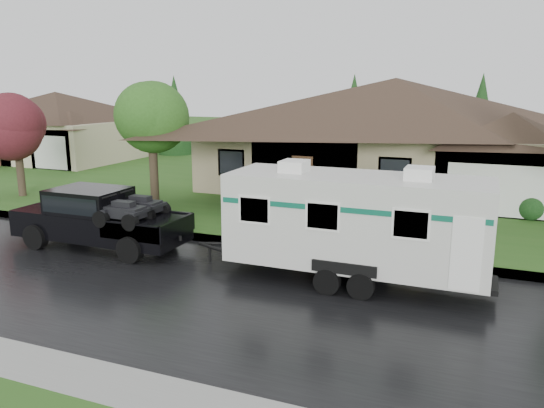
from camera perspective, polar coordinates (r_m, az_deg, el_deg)
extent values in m
plane|color=#2B581B|center=(15.99, -2.93, -6.99)|extent=(140.00, 140.00, 0.00)
cube|color=black|center=(14.32, -6.32, -9.43)|extent=(140.00, 8.00, 0.01)
cube|color=gray|center=(17.93, 0.08, -4.53)|extent=(140.00, 0.50, 0.15)
cube|color=#2B581B|center=(29.83, 9.19, 2.24)|extent=(140.00, 26.00, 0.15)
cube|color=tan|center=(28.25, 12.82, 4.75)|extent=(18.00, 10.00, 3.00)
pyramid|color=#34251C|center=(28.01, 13.23, 13.08)|extent=(19.44, 10.80, 2.60)
cube|color=tan|center=(24.99, 23.98, 2.63)|extent=(5.76, 4.00, 2.70)
cube|color=#BDAF8D|center=(41.21, -21.93, 6.40)|extent=(10.00, 8.00, 2.80)
pyramid|color=#34251C|center=(41.03, -22.32, 11.12)|extent=(10.80, 8.64, 2.00)
cube|color=#BDAF8D|center=(37.73, -20.67, 5.79)|extent=(3.20, 4.00, 2.52)
cylinder|color=#382B1E|center=(24.39, -12.56, 2.80)|extent=(0.38, 0.38, 2.36)
sphere|color=#387325|center=(24.10, -12.86, 8.87)|extent=(3.26, 3.26, 3.26)
cylinder|color=#382B1E|center=(28.25, -25.41, 2.90)|extent=(0.36, 0.36, 2.08)
sphere|color=maroon|center=(28.00, -25.86, 7.49)|extent=(2.87, 2.87, 2.87)
sphere|color=#143814|center=(25.75, -3.00, 2.05)|extent=(1.00, 1.00, 1.00)
sphere|color=#143814|center=(24.62, 3.67, 1.55)|extent=(1.00, 1.00, 1.00)
sphere|color=#143814|center=(23.85, 10.88, 0.99)|extent=(1.00, 1.00, 1.00)
sphere|color=#143814|center=(23.48, 18.44, 0.38)|extent=(1.00, 1.00, 1.00)
sphere|color=#143814|center=(23.53, 26.10, -0.24)|extent=(1.00, 1.00, 1.00)
cube|color=black|center=(18.76, -17.96, -2.15)|extent=(6.01, 2.00, 0.86)
cube|color=black|center=(20.15, -22.85, -0.74)|extent=(1.60, 1.95, 0.35)
cube|color=black|center=(18.84, -19.06, 0.25)|extent=(2.40, 1.88, 0.90)
cube|color=black|center=(18.83, -19.07, 0.40)|extent=(2.20, 1.92, 0.55)
cube|color=black|center=(17.58, -13.22, -2.16)|extent=(2.20, 1.90, 0.06)
cylinder|color=black|center=(19.43, -24.07, -3.24)|extent=(0.84, 0.32, 0.84)
cylinder|color=black|center=(20.78, -20.23, -1.93)|extent=(0.84, 0.32, 0.84)
cylinder|color=black|center=(16.97, -15.01, -4.76)|extent=(0.84, 0.32, 0.84)
cylinder|color=black|center=(18.50, -11.40, -3.13)|extent=(0.84, 0.32, 0.84)
cube|color=silver|center=(14.65, 9.02, -1.71)|extent=(7.01, 2.40, 2.45)
cube|color=black|center=(15.04, 8.84, -6.79)|extent=(7.41, 1.20, 0.14)
cube|color=#0C5A43|center=(14.52, 9.10, 0.36)|extent=(6.87, 2.42, 0.14)
cube|color=white|center=(14.86, 2.41, 4.10)|extent=(0.70, 0.80, 0.32)
cube|color=white|center=(14.12, 15.57, 3.20)|extent=(0.70, 0.80, 0.32)
cylinder|color=black|center=(14.09, 5.93, -8.29)|extent=(0.70, 0.24, 0.70)
cylinder|color=black|center=(16.25, 8.24, -5.48)|extent=(0.70, 0.24, 0.70)
cylinder|color=black|center=(13.89, 9.54, -8.71)|extent=(0.70, 0.24, 0.70)
cylinder|color=black|center=(16.07, 11.37, -5.80)|extent=(0.70, 0.24, 0.70)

